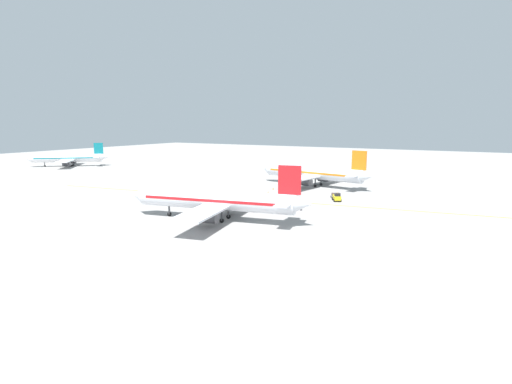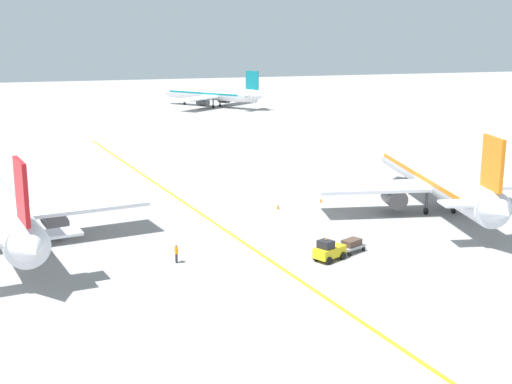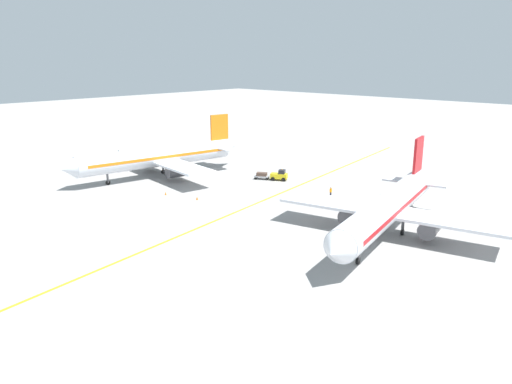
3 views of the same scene
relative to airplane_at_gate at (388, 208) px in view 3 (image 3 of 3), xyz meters
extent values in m
plane|color=gray|center=(21.41, 1.71, -3.71)|extent=(400.00, 400.00, 0.00)
cube|color=yellow|center=(21.41, 1.71, -3.71)|extent=(18.14, 118.74, 0.01)
cylinder|color=silver|center=(-0.09, 0.43, 0.09)|extent=(9.50, 30.12, 3.60)
cone|color=silver|center=(-3.31, 16.31, 0.09)|extent=(3.83, 3.03, 3.42)
cone|color=silver|center=(3.19, -15.74, 0.39)|extent=(3.60, 3.55, 3.06)
cube|color=red|center=(-0.09, 0.43, 0.24)|extent=(8.94, 27.18, 0.50)
cube|color=silver|center=(0.11, -0.55, -0.63)|extent=(28.47, 10.67, 0.36)
cylinder|color=#4C4C51|center=(-4.79, -1.54, -1.88)|extent=(2.79, 3.57, 2.20)
cylinder|color=#4C4C51|center=(5.01, 0.45, -1.88)|extent=(2.79, 3.57, 2.20)
cube|color=red|center=(2.70, -13.29, 4.39)|extent=(1.15, 3.99, 5.00)
cube|color=silver|center=(2.60, -12.80, 0.49)|extent=(9.30, 4.14, 0.24)
cylinder|color=#4C4C51|center=(-2.00, 9.84, -2.31)|extent=(0.36, 0.36, 2.00)
cylinder|color=black|center=(-2.00, 9.84, -3.31)|extent=(0.43, 0.84, 0.80)
cylinder|color=#4C4C51|center=(-1.26, -1.85, -2.31)|extent=(0.36, 0.36, 2.00)
cylinder|color=black|center=(-1.26, -1.85, -3.31)|extent=(0.43, 0.84, 0.80)
cylinder|color=#4C4C51|center=(1.88, -1.21, -2.31)|extent=(0.36, 0.36, 2.00)
cylinder|color=black|center=(1.88, -1.21, -3.31)|extent=(0.43, 0.84, 0.80)
cylinder|color=silver|center=(46.82, 0.06, 0.09)|extent=(8.35, 30.19, 3.60)
cone|color=silver|center=(49.41, 16.05, 0.09)|extent=(3.76, 2.92, 3.42)
cone|color=silver|center=(44.18, -16.22, 0.39)|extent=(3.50, 3.45, 3.06)
cube|color=orange|center=(46.82, 0.06, 0.24)|extent=(7.91, 27.23, 0.50)
cube|color=silver|center=(46.66, -0.92, -0.63)|extent=(28.47, 9.61, 0.36)
cylinder|color=#4C4C51|center=(41.73, -0.12, -1.88)|extent=(2.68, 3.51, 2.20)
cylinder|color=#4C4C51|center=(51.60, -1.72, -1.88)|extent=(2.68, 3.51, 2.20)
cube|color=orange|center=(44.58, -13.76, 4.39)|extent=(1.00, 4.01, 5.00)
cube|color=silver|center=(44.66, -13.26, 0.49)|extent=(9.27, 3.81, 0.24)
cylinder|color=#4C4C51|center=(48.36, 9.54, -2.31)|extent=(0.36, 0.36, 2.00)
cylinder|color=black|center=(48.36, 9.54, -3.31)|extent=(0.40, 0.83, 0.80)
cylinder|color=#4C4C51|center=(44.92, -1.66, -2.31)|extent=(0.36, 0.36, 2.00)
cylinder|color=black|center=(44.92, -1.66, -3.31)|extent=(0.40, 0.83, 0.80)
cylinder|color=#4C4C51|center=(48.08, -2.17, -2.31)|extent=(0.36, 0.36, 2.00)
cylinder|color=black|center=(48.08, -2.17, -3.31)|extent=(0.40, 0.83, 0.80)
cube|color=gold|center=(28.62, -13.29, -2.91)|extent=(3.35, 2.74, 0.90)
cube|color=black|center=(28.13, -13.55, -2.11)|extent=(1.57, 1.64, 0.70)
sphere|color=orange|center=(28.13, -13.55, -1.68)|extent=(0.16, 0.16, 0.16)
cylinder|color=black|center=(28.12, -14.41, -3.36)|extent=(0.73, 0.55, 0.70)
cylinder|color=black|center=(27.40, -13.09, -3.36)|extent=(0.73, 0.55, 0.70)
cylinder|color=black|center=(29.83, -13.49, -3.36)|extent=(0.73, 0.55, 0.70)
cylinder|color=black|center=(29.12, -12.17, -3.36)|extent=(0.73, 0.55, 0.70)
cube|color=gray|center=(31.43, -11.77, -3.17)|extent=(2.95, 2.47, 0.20)
cube|color=#4C382D|center=(31.43, -11.77, -2.77)|extent=(2.13, 1.85, 0.60)
cylinder|color=black|center=(30.82, -12.82, -3.49)|extent=(0.45, 0.33, 0.44)
cylinder|color=black|center=(30.22, -11.71, -3.49)|extent=(0.45, 0.33, 0.44)
cylinder|color=black|center=(32.65, -11.83, -3.49)|extent=(0.45, 0.33, 0.44)
cylinder|color=black|center=(32.05, -10.72, -3.49)|extent=(0.45, 0.33, 0.44)
cylinder|color=#23232D|center=(15.22, -10.04, -3.28)|extent=(0.16, 0.16, 0.85)
cylinder|color=#23232D|center=(15.24, -10.24, -3.28)|extent=(0.16, 0.16, 0.85)
cube|color=orange|center=(15.23, -10.14, -2.56)|extent=(0.25, 0.38, 0.60)
cylinder|color=orange|center=(15.21, -9.90, -2.56)|extent=(0.10, 0.10, 0.55)
cylinder|color=orange|center=(15.26, -10.38, -2.56)|extent=(0.10, 0.10, 0.55)
sphere|color=#9E7051|center=(15.23, -10.14, -2.14)|extent=(0.22, 0.22, 0.22)
cone|color=orange|center=(29.78, 5.19, -3.43)|extent=(0.32, 0.32, 0.55)
cone|color=orange|center=(35.67, 6.78, -3.43)|extent=(0.32, 0.32, 0.55)
camera|label=1|loc=(-58.75, -41.65, 14.04)|focal=28.00mm
camera|label=2|loc=(5.05, -70.08, 17.15)|focal=50.00mm
camera|label=3|loc=(-27.71, 53.99, 17.97)|focal=35.00mm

